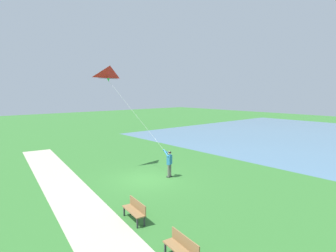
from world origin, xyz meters
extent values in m
plane|color=#33702D|center=(0.00, 0.00, 0.00)|extent=(120.00, 120.00, 0.00)
cube|color=#B7AD99|center=(5.05, 2.00, 0.01)|extent=(6.97, 32.01, 0.02)
cube|color=#232328|center=(-1.37, 0.59, 0.03)|extent=(0.19, 0.26, 0.06)
cylinder|color=slate|center=(-1.38, 0.61, 0.45)|extent=(0.14, 0.14, 0.82)
cube|color=#232328|center=(-1.60, 0.50, 0.03)|extent=(0.19, 0.26, 0.06)
cylinder|color=slate|center=(-1.60, 0.52, 0.45)|extent=(0.14, 0.14, 0.82)
cube|color=teal|center=(-1.49, 0.57, 1.16)|extent=(0.45, 0.35, 0.60)
sphere|color=#DBB28E|center=(-1.49, 0.57, 1.62)|extent=(0.22, 0.22, 0.22)
ellipsoid|color=black|center=(-1.50, 0.58, 1.66)|extent=(0.29, 0.29, 0.13)
cylinder|color=teal|center=(-1.33, 0.40, 1.61)|extent=(0.15, 0.56, 0.43)
cylinder|color=teal|center=(-1.49, 0.33, 1.61)|extent=(0.49, 0.42, 0.43)
sphere|color=#DBB28E|center=(-1.35, 0.21, 1.74)|extent=(0.10, 0.10, 0.10)
pyramid|color=red|center=(0.31, -3.71, 6.94)|extent=(1.79, 0.75, 0.87)
cone|color=green|center=(0.34, -3.93, 6.42)|extent=(0.23, 0.23, 0.22)
cylinder|color=black|center=(0.34, -3.93, 6.53)|extent=(1.63, 0.27, 0.02)
cylinder|color=silver|center=(-0.50, -1.86, 4.05)|extent=(1.71, 4.16, 4.64)
cube|color=olive|center=(3.75, 4.21, 0.45)|extent=(0.65, 1.55, 0.05)
cube|color=olive|center=(3.57, 4.24, 0.68)|extent=(0.25, 1.49, 0.40)
cube|color=#2D2D33|center=(4.01, 4.85, 0.23)|extent=(0.07, 0.07, 0.45)
cube|color=#2D2D33|center=(3.69, 4.89, 0.23)|extent=(0.07, 0.07, 0.45)
cube|color=#2D2D33|center=(3.82, 3.52, 0.23)|extent=(0.07, 0.07, 0.45)
cube|color=#2D2D33|center=(3.50, 3.57, 0.23)|extent=(0.07, 0.07, 0.45)
cube|color=olive|center=(4.26, 7.67, 0.45)|extent=(0.65, 1.55, 0.05)
cube|color=olive|center=(4.07, 7.70, 0.68)|extent=(0.25, 1.49, 0.40)
cube|color=#2D2D33|center=(4.32, 6.99, 0.23)|extent=(0.07, 0.07, 0.45)
cube|color=#2D2D33|center=(4.00, 7.03, 0.23)|extent=(0.07, 0.07, 0.45)
camera|label=1|loc=(10.04, 13.74, 5.57)|focal=29.29mm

